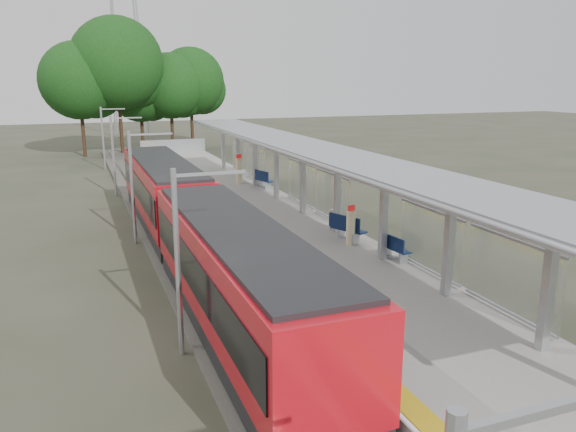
% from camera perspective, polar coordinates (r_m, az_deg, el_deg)
% --- Properties ---
extents(trackbed, '(3.00, 70.00, 0.24)m').
position_cam_1_polar(trackbed, '(29.24, -11.91, -1.59)').
color(trackbed, '#59544C').
rests_on(trackbed, ground).
extents(platform, '(6.00, 50.00, 1.00)m').
position_cam_1_polar(platform, '(30.13, -3.48, -0.11)').
color(platform, gray).
rests_on(platform, ground).
extents(tactile_strip, '(0.60, 50.00, 0.02)m').
position_cam_1_polar(tactile_strip, '(29.37, -8.24, 0.43)').
color(tactile_strip, gold).
rests_on(tactile_strip, platform).
extents(end_fence, '(6.00, 0.10, 1.20)m').
position_cam_1_polar(end_fence, '(53.93, -11.58, 6.99)').
color(end_fence, '#9EA0A5').
rests_on(end_fence, platform).
extents(train, '(2.74, 27.60, 3.62)m').
position_cam_1_polar(train, '(23.21, -9.81, -0.56)').
color(train, black).
rests_on(train, ground).
extents(canopy, '(3.27, 38.00, 3.66)m').
position_cam_1_polar(canopy, '(26.46, 2.25, 6.12)').
color(canopy, '#9EA0A5').
rests_on(canopy, platform).
extents(tree_cluster, '(19.41, 12.10, 13.86)m').
position_cam_1_polar(tree_cluster, '(62.25, -15.23, 13.45)').
color(tree_cluster, '#382316').
rests_on(tree_cluster, ground).
extents(catenary_masts, '(2.08, 48.16, 5.40)m').
position_cam_1_polar(catenary_masts, '(27.46, -15.39, 3.19)').
color(catenary_masts, '#9EA0A5').
rests_on(catenary_masts, ground).
extents(bench_near, '(0.57, 1.42, 0.95)m').
position_cam_1_polar(bench_near, '(21.74, 10.76, -3.11)').
color(bench_near, '#0E1F48').
rests_on(bench_near, platform).
extents(bench_mid, '(1.14, 1.71, 1.13)m').
position_cam_1_polar(bench_mid, '(23.88, 5.98, -1.16)').
color(bench_mid, '#0E1F48').
rests_on(bench_mid, platform).
extents(bench_far, '(0.88, 1.70, 1.11)m').
position_cam_1_polar(bench_far, '(35.46, -2.55, 3.80)').
color(bench_far, '#0E1F48').
rests_on(bench_far, platform).
extents(info_pillar_near, '(0.38, 0.38, 1.68)m').
position_cam_1_polar(info_pillar_near, '(23.35, 6.39, -1.18)').
color(info_pillar_near, beige).
rests_on(info_pillar_near, platform).
extents(info_pillar_far, '(0.43, 0.43, 1.92)m').
position_cam_1_polar(info_pillar_far, '(37.12, -4.98, 4.60)').
color(info_pillar_far, beige).
rests_on(info_pillar_far, platform).
extents(litter_bin, '(0.58, 0.58, 0.94)m').
position_cam_1_polar(litter_bin, '(25.66, 4.76, -0.37)').
color(litter_bin, '#9EA0A5').
rests_on(litter_bin, platform).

